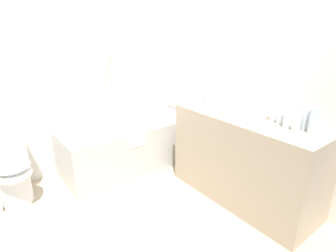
% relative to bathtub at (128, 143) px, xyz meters
% --- Properties ---
extents(ground_plane, '(3.75, 3.75, 0.00)m').
position_rel_bathtub_xyz_m(ground_plane, '(-0.51, -0.93, -0.30)').
color(ground_plane, '#C1AD8E').
extents(wall_back_tiled, '(3.15, 0.10, 2.54)m').
position_rel_bathtub_xyz_m(wall_back_tiled, '(-0.51, 0.40, 0.97)').
color(wall_back_tiled, white).
rests_on(wall_back_tiled, ground_plane).
extents(wall_right_mirror, '(0.10, 2.96, 2.54)m').
position_rel_bathtub_xyz_m(wall_right_mirror, '(0.92, -0.93, 0.97)').
color(wall_right_mirror, white).
rests_on(wall_right_mirror, ground_plane).
extents(bathtub, '(1.56, 0.70, 1.39)m').
position_rel_bathtub_xyz_m(bathtub, '(0.00, 0.00, 0.00)').
color(bathtub, silver).
rests_on(bathtub, ground_plane).
extents(toilet, '(0.38, 0.52, 0.69)m').
position_rel_bathtub_xyz_m(toilet, '(-1.24, 0.05, 0.03)').
color(toilet, white).
rests_on(toilet, ground_plane).
extents(vanity_counter, '(0.58, 1.42, 0.86)m').
position_rel_bathtub_xyz_m(vanity_counter, '(0.58, -1.26, 0.13)').
color(vanity_counter, tan).
rests_on(vanity_counter, ground_plane).
extents(sink_basin, '(0.35, 0.35, 0.07)m').
position_rel_bathtub_xyz_m(sink_basin, '(0.56, -1.17, 0.59)').
color(sink_basin, white).
rests_on(sink_basin, vanity_counter).
extents(sink_faucet, '(0.13, 0.15, 0.08)m').
position_rel_bathtub_xyz_m(sink_faucet, '(0.76, -1.17, 0.59)').
color(sink_faucet, '#AEAEB3').
rests_on(sink_faucet, vanity_counter).
extents(water_bottle_0, '(0.07, 0.07, 0.25)m').
position_rel_bathtub_xyz_m(water_bottle_0, '(0.61, -0.85, 0.68)').
color(water_bottle_0, silver).
rests_on(water_bottle_0, vanity_counter).
extents(water_bottle_1, '(0.06, 0.06, 0.22)m').
position_rel_bathtub_xyz_m(water_bottle_1, '(0.57, -1.62, 0.66)').
color(water_bottle_1, silver).
rests_on(water_bottle_1, vanity_counter).
extents(water_bottle_2, '(0.06, 0.06, 0.22)m').
position_rel_bathtub_xyz_m(water_bottle_2, '(0.63, -1.46, 0.66)').
color(water_bottle_2, silver).
rests_on(water_bottle_2, vanity_counter).
extents(water_bottle_3, '(0.06, 0.06, 0.20)m').
position_rel_bathtub_xyz_m(water_bottle_3, '(0.63, -1.73, 0.65)').
color(water_bottle_3, silver).
rests_on(water_bottle_3, vanity_counter).
extents(water_bottle_4, '(0.07, 0.07, 0.19)m').
position_rel_bathtub_xyz_m(water_bottle_4, '(0.62, -0.70, 0.65)').
color(water_bottle_4, silver).
rests_on(water_bottle_4, vanity_counter).
extents(water_bottle_5, '(0.06, 0.06, 0.22)m').
position_rel_bathtub_xyz_m(water_bottle_5, '(0.60, -1.80, 0.66)').
color(water_bottle_5, silver).
rests_on(water_bottle_5, vanity_counter).
extents(drinking_glass_0, '(0.07, 0.07, 0.08)m').
position_rel_bathtub_xyz_m(drinking_glass_0, '(0.61, -1.54, 0.60)').
color(drinking_glass_0, white).
rests_on(drinking_glass_0, vanity_counter).
extents(drinking_glass_1, '(0.08, 0.08, 0.08)m').
position_rel_bathtub_xyz_m(drinking_glass_1, '(0.56, -0.76, 0.60)').
color(drinking_glass_1, white).
rests_on(drinking_glass_1, vanity_counter).
extents(drinking_glass_2, '(0.07, 0.07, 0.10)m').
position_rel_bathtub_xyz_m(drinking_glass_2, '(0.55, -0.65, 0.61)').
color(drinking_glass_2, white).
rests_on(drinking_glass_2, vanity_counter).
extents(drinking_glass_3, '(0.06, 0.06, 0.10)m').
position_rel_bathtub_xyz_m(drinking_glass_3, '(0.56, -1.70, 0.61)').
color(drinking_glass_3, white).
rests_on(drinking_glass_3, vanity_counter).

